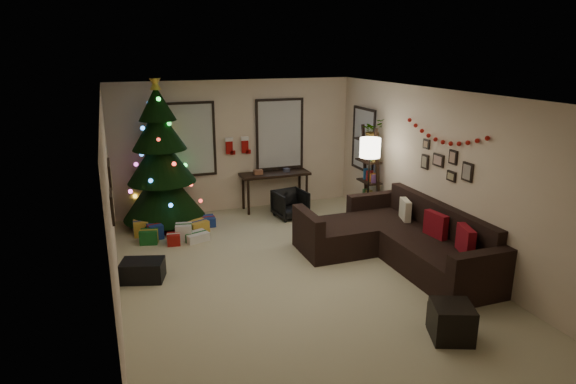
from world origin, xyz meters
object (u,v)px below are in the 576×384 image
Objects in this scene: sofa at (398,241)px; bookshelf at (370,175)px; christmas_tree at (161,164)px; desk_chair at (290,204)px; desk at (275,177)px.

sofa is 2.04m from bookshelf.
christmas_tree is at bearing 138.65° from sofa.
desk_chair is 0.30× the size of bookshelf.
desk_chair is at bearing 156.17° from bookshelf.
sofa is (3.37, -2.97, -0.89)m from christmas_tree.
bookshelf is at bearing -32.60° from desk_chair.
christmas_tree is 2.39m from desk.
desk is (-1.04, 3.16, 0.39)m from sofa.
desk_chair is at bearing -10.52° from christmas_tree.
desk is at bearing 140.23° from bookshelf.
sofa is at bearing -78.35° from desk_chair.
bookshelf reaches higher than desk_chair.
bookshelf is at bearing 75.15° from sofa.
sofa reaches higher than desk_chair.
sofa is at bearing -104.85° from bookshelf.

